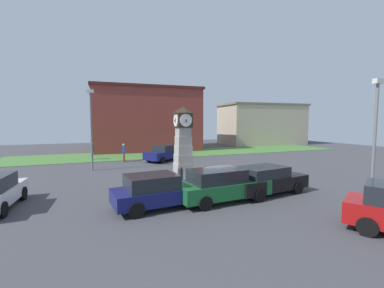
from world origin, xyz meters
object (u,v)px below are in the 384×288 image
at_px(car_far_lot, 165,153).
at_px(street_lamp_near_road, 91,124).
at_px(clock_tower, 183,140).
at_px(car_by_building, 265,180).
at_px(bollard_far_row, 204,172).
at_px(bollard_mid_row, 193,176).
at_px(car_near_tower, 221,185).
at_px(pedestrian_near_bench, 92,150).
at_px(street_lamp_far_side, 375,129).
at_px(bollard_near_tower, 180,176).
at_px(pedestrian_crossing_lot, 102,146).
at_px(car_navy_sedan, 156,191).
at_px(pedestrian_by_cars, 124,151).

xyz_separation_m(car_far_lot, street_lamp_near_road, (-6.62, -2.75, 2.82)).
height_order(clock_tower, car_by_building, clock_tower).
bearing_deg(car_far_lot, bollard_far_row, -89.00).
distance_m(car_by_building, street_lamp_near_road, 13.62).
bearing_deg(car_far_lot, bollard_mid_row, -95.75).
relative_size(bollard_far_row, car_near_tower, 0.20).
xyz_separation_m(clock_tower, pedestrian_near_bench, (-6.26, 9.39, -1.40)).
bearing_deg(bollard_mid_row, car_far_lot, 84.25).
distance_m(car_far_lot, pedestrian_near_bench, 7.37).
relative_size(bollard_mid_row, street_lamp_far_side, 0.16).
bearing_deg(bollard_far_row, pedestrian_near_bench, 118.56).
bearing_deg(bollard_near_tower, pedestrian_crossing_lot, 100.78).
distance_m(bollard_mid_row, car_by_building, 4.47).
distance_m(bollard_near_tower, bollard_far_row, 2.47).
height_order(car_navy_sedan, pedestrian_by_cars, pedestrian_by_cars).
bearing_deg(street_lamp_near_road, street_lamp_far_side, -45.67).
bearing_deg(car_far_lot, clock_tower, -92.54).
bearing_deg(pedestrian_near_bench, car_near_tower, -72.26).
relative_size(bollard_near_tower, car_by_building, 0.25).
bearing_deg(pedestrian_crossing_lot, street_lamp_near_road, -96.60).
distance_m(pedestrian_by_cars, street_lamp_far_side, 19.47).
height_order(pedestrian_crossing_lot, pedestrian_by_cars, pedestrian_by_cars).
bearing_deg(pedestrian_crossing_lot, pedestrian_by_cars, -76.86).
xyz_separation_m(car_navy_sedan, pedestrian_by_cars, (0.44, 14.03, 0.25)).
distance_m(clock_tower, car_near_tower, 7.72).
bearing_deg(pedestrian_by_cars, clock_tower, -62.88).
distance_m(bollard_mid_row, car_navy_sedan, 4.86).
xyz_separation_m(car_far_lot, pedestrian_near_bench, (-6.53, 3.42, 0.24)).
distance_m(pedestrian_crossing_lot, street_lamp_far_side, 26.38).
xyz_separation_m(car_navy_sedan, car_near_tower, (3.07, -0.28, 0.04)).
bearing_deg(pedestrian_crossing_lot, bollard_near_tower, -79.22).
bearing_deg(car_near_tower, bollard_far_row, 74.45).
bearing_deg(street_lamp_near_road, car_far_lot, 22.57).
relative_size(car_by_building, street_lamp_far_side, 0.80).
relative_size(car_far_lot, street_lamp_near_road, 0.70).
relative_size(bollard_far_row, street_lamp_near_road, 0.15).
xyz_separation_m(car_by_building, car_far_lot, (-1.65, 13.19, 0.03)).
height_order(bollard_near_tower, pedestrian_by_cars, pedestrian_by_cars).
relative_size(pedestrian_near_bench, pedestrian_crossing_lot, 1.07).
relative_size(bollard_far_row, street_lamp_far_side, 0.16).
relative_size(car_near_tower, pedestrian_by_cars, 2.64).
bearing_deg(bollard_near_tower, pedestrian_by_cars, 99.25).
distance_m(bollard_mid_row, pedestrian_near_bench, 14.14).
bearing_deg(car_by_building, car_navy_sedan, 179.88).
height_order(car_navy_sedan, car_by_building, car_navy_sedan).
xyz_separation_m(bollard_far_row, pedestrian_by_cars, (-3.92, 9.71, 0.53)).
bearing_deg(bollard_mid_row, street_lamp_far_side, -41.31).
xyz_separation_m(car_navy_sedan, car_far_lot, (4.20, 13.18, 0.03)).
bearing_deg(pedestrian_crossing_lot, pedestrian_near_bench, -104.32).
height_order(bollard_far_row, pedestrian_crossing_lot, pedestrian_crossing_lot).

